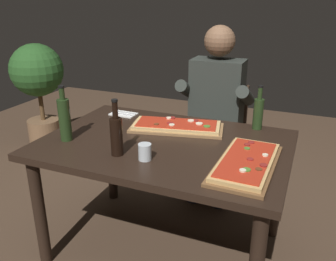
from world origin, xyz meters
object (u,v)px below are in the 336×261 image
diner_chair (217,134)px  tumbler_near_camera (144,153)px  seated_diner (215,107)px  oil_bottle_amber (258,112)px  vinegar_bottle_green (116,134)px  pizza_rectangular_left (246,163)px  dining_table (165,157)px  wine_bottle_dark (65,118)px  potted_plant_corner (38,83)px  pizza_rectangular_front (177,126)px

diner_chair → tumbler_near_camera: bearing=-94.9°
seated_diner → oil_bottle_amber: bearing=-41.7°
vinegar_bottle_green → seated_diner: 1.03m
oil_bottle_amber → seated_diner: seated_diner is taller
vinegar_bottle_green → seated_diner: (0.25, 0.99, -0.11)m
diner_chair → seated_diner: 0.28m
seated_diner → tumbler_near_camera: bearing=-95.5°
vinegar_bottle_green → tumbler_near_camera: vinegar_bottle_green is taller
pizza_rectangular_left → vinegar_bottle_green: vinegar_bottle_green is taller
dining_table → tumbler_near_camera: 0.29m
dining_table → vinegar_bottle_green: (-0.16, -0.26, 0.21)m
pizza_rectangular_left → oil_bottle_amber: 0.56m
vinegar_bottle_green → diner_chair: (0.25, 1.11, -0.37)m
wine_bottle_dark → tumbler_near_camera: (0.53, -0.06, -0.09)m
wine_bottle_dark → vinegar_bottle_green: (0.37, -0.06, -0.02)m
dining_table → potted_plant_corner: (-1.79, 0.99, 0.05)m
dining_table → wine_bottle_dark: 0.61m
pizza_rectangular_front → vinegar_bottle_green: 0.50m
dining_table → wine_bottle_dark: size_ratio=4.35×
seated_diner → pizza_rectangular_left: bearing=-65.2°
wine_bottle_dark → tumbler_near_camera: 0.54m
pizza_rectangular_front → tumbler_near_camera: bearing=-89.5°
dining_table → oil_bottle_amber: (0.45, 0.41, 0.20)m
pizza_rectangular_front → pizza_rectangular_left: (0.50, -0.35, -0.00)m
oil_bottle_amber → diner_chair: bearing=129.3°
tumbler_near_camera → dining_table: bearing=89.0°
oil_bottle_amber → tumbler_near_camera: bearing=-124.3°
oil_bottle_amber → vinegar_bottle_green: 0.91m
potted_plant_corner → wine_bottle_dark: bearing=-43.3°
dining_table → vinegar_bottle_green: vinegar_bottle_green is taller
tumbler_near_camera → diner_chair: diner_chair is taller
pizza_rectangular_front → dining_table: bearing=-87.7°
seated_diner → diner_chair: bearing=90.0°
dining_table → tumbler_near_camera: (-0.00, -0.26, 0.13)m
pizza_rectangular_front → potted_plant_corner: 1.95m
pizza_rectangular_left → wine_bottle_dark: 1.04m
vinegar_bottle_green → seated_diner: bearing=75.8°
pizza_rectangular_front → diner_chair: (0.10, 0.64, -0.27)m
vinegar_bottle_green → potted_plant_corner: potted_plant_corner is taller
pizza_rectangular_left → seated_diner: bearing=114.8°
potted_plant_corner → pizza_rectangular_front: bearing=-23.6°
seated_diner → potted_plant_corner: (-1.88, 0.26, -0.05)m
pizza_rectangular_left → seated_diner: 0.96m
wine_bottle_dark → seated_diner: size_ratio=0.24×
dining_table → pizza_rectangular_front: bearing=92.3°
tumbler_near_camera → diner_chair: 1.15m
tumbler_near_camera → seated_diner: seated_diner is taller
wine_bottle_dark → tumbler_near_camera: size_ratio=3.76×
oil_bottle_amber → potted_plant_corner: potted_plant_corner is taller
oil_bottle_amber → potted_plant_corner: size_ratio=0.26×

